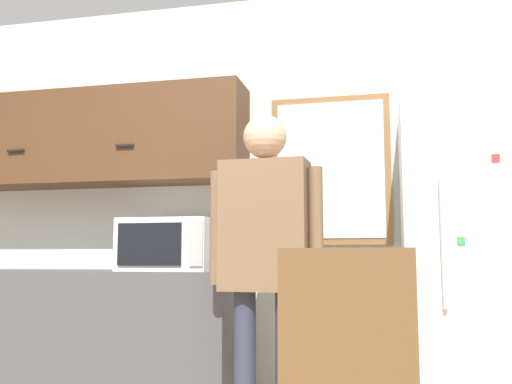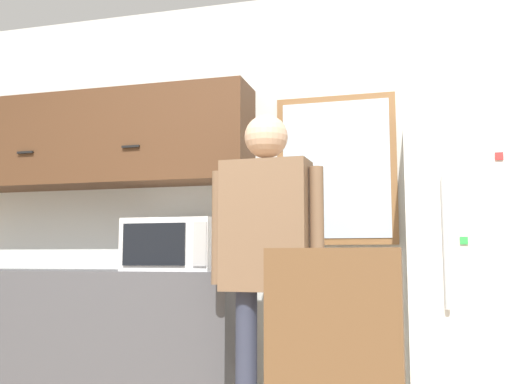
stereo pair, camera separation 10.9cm
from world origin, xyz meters
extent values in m
cube|color=silver|center=(0.00, 2.06, 1.35)|extent=(6.00, 0.06, 2.70)
cube|color=#4C4C51|center=(-1.10, 1.71, 0.44)|extent=(2.21, 0.62, 0.88)
cube|color=#51331E|center=(-1.10, 1.85, 1.75)|extent=(2.21, 0.35, 0.62)
cube|color=black|center=(-1.48, 1.66, 1.66)|extent=(0.12, 0.01, 0.01)
cube|color=black|center=(-0.71, 1.66, 1.66)|extent=(0.12, 0.01, 0.01)
cube|color=white|center=(-0.41, 1.71, 1.04)|extent=(0.55, 0.41, 0.31)
cube|color=black|center=(-0.46, 1.50, 1.04)|extent=(0.39, 0.01, 0.24)
cube|color=#B2B2B2|center=(-0.17, 1.50, 1.04)|extent=(0.08, 0.01, 0.25)
cylinder|color=#33384C|center=(0.16, 1.28, 0.40)|extent=(0.11, 0.11, 0.80)
cylinder|color=#33384C|center=(0.38, 1.27, 0.40)|extent=(0.11, 0.11, 0.80)
cube|color=brown|center=(0.27, 1.27, 1.13)|extent=(0.45, 0.24, 0.66)
sphere|color=#D8AD8C|center=(0.27, 1.27, 1.59)|extent=(0.23, 0.23, 0.23)
cylinder|color=brown|center=(0.01, 1.29, 1.12)|extent=(0.07, 0.07, 0.59)
cylinder|color=brown|center=(0.53, 1.26, 1.12)|extent=(0.07, 0.07, 0.59)
cube|color=white|center=(1.35, 1.67, 0.89)|extent=(0.80, 0.69, 1.79)
cylinder|color=silver|center=(1.13, 1.30, 1.04)|extent=(0.02, 0.02, 0.63)
cube|color=green|center=(1.22, 1.32, 1.04)|extent=(0.04, 0.01, 0.04)
cube|color=red|center=(1.39, 1.32, 1.44)|extent=(0.04, 0.01, 0.04)
cube|color=brown|center=(0.75, 0.13, 0.73)|extent=(0.40, 0.06, 0.52)
cube|color=olive|center=(0.54, 2.02, 1.51)|extent=(0.75, 0.04, 0.94)
cube|color=silver|center=(0.54, 1.99, 1.51)|extent=(0.67, 0.01, 0.86)
camera|label=1|loc=(0.87, -1.56, 0.97)|focal=40.00mm
camera|label=2|loc=(0.97, -1.53, 0.97)|focal=40.00mm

